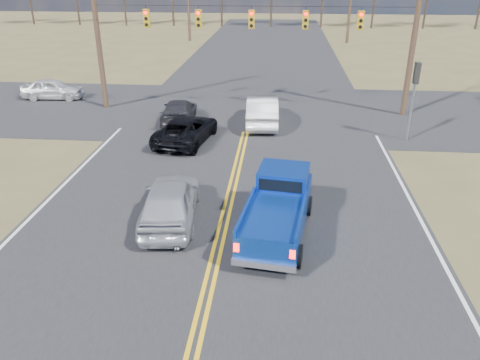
# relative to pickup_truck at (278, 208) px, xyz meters

# --- Properties ---
(ground) EXTENTS (160.00, 160.00, 0.00)m
(ground) POSITION_rel_pickup_truck_xyz_m (-1.84, -3.98, -0.90)
(ground) COLOR brown
(ground) RESTS_ON ground
(road_main) EXTENTS (14.00, 120.00, 0.02)m
(road_main) POSITION_rel_pickup_truck_xyz_m (-1.84, 6.02, -0.90)
(road_main) COLOR #28282B
(road_main) RESTS_ON ground
(road_cross) EXTENTS (120.00, 12.00, 0.02)m
(road_cross) POSITION_rel_pickup_truck_xyz_m (-1.84, 14.02, -0.90)
(road_cross) COLOR #28282B
(road_cross) RESTS_ON ground
(signal_gantry) EXTENTS (19.60, 4.83, 10.00)m
(signal_gantry) POSITION_rel_pickup_truck_xyz_m (-1.34, 13.81, 4.16)
(signal_gantry) COLOR #473323
(signal_gantry) RESTS_ON ground
(utility_poles) EXTENTS (19.60, 58.32, 10.00)m
(utility_poles) POSITION_rel_pickup_truck_xyz_m (-1.84, 13.02, 4.33)
(utility_poles) COLOR #473323
(utility_poles) RESTS_ON ground
(treeline) EXTENTS (87.00, 117.80, 7.40)m
(treeline) POSITION_rel_pickup_truck_xyz_m (-1.84, 22.98, 4.80)
(treeline) COLOR #33261C
(treeline) RESTS_ON ground
(pickup_truck) EXTENTS (2.48, 5.14, 1.85)m
(pickup_truck) POSITION_rel_pickup_truck_xyz_m (0.00, 0.00, 0.00)
(pickup_truck) COLOR black
(pickup_truck) RESTS_ON ground
(silver_suv) EXTENTS (2.26, 4.66, 1.53)m
(silver_suv) POSITION_rel_pickup_truck_xyz_m (-3.69, 0.49, -0.13)
(silver_suv) COLOR #B0B1B8
(silver_suv) RESTS_ON ground
(black_suv) EXTENTS (2.93, 4.98, 1.30)m
(black_suv) POSITION_rel_pickup_truck_xyz_m (-4.66, 8.36, -0.25)
(black_suv) COLOR black
(black_suv) RESTS_ON ground
(white_car_queue) EXTENTS (1.89, 4.87, 1.58)m
(white_car_queue) POSITION_rel_pickup_truck_xyz_m (-1.04, 11.52, -0.11)
(white_car_queue) COLOR silver
(white_car_queue) RESTS_ON ground
(dgrey_car_queue) EXTENTS (2.17, 4.47, 1.25)m
(dgrey_car_queue) POSITION_rel_pickup_truck_xyz_m (-5.70, 11.52, -0.27)
(dgrey_car_queue) COLOR #2C2C31
(dgrey_car_queue) RESTS_ON ground
(cross_car_west) EXTENTS (1.83, 4.03, 1.34)m
(cross_car_west) POSITION_rel_pickup_truck_xyz_m (-14.99, 15.68, -0.23)
(cross_car_west) COLOR silver
(cross_car_west) RESTS_ON ground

